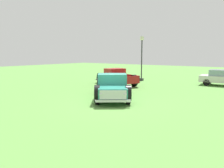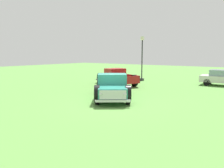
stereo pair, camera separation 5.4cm
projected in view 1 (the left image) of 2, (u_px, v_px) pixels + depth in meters
name	position (u px, v px, depth m)	size (l,w,h in m)	color
ground_plane	(112.00, 102.00, 13.33)	(80.00, 80.00, 0.00)	#5B9342
pickup_truck_foreground	(112.00, 87.00, 13.99)	(4.56, 5.19, 1.57)	#2D8475
pickup_truck_behind_left	(114.00, 77.00, 20.67)	(5.07, 3.41, 1.46)	maroon
lamp_post_near	(142.00, 58.00, 23.24)	(0.36, 0.36, 4.58)	#2D2D33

